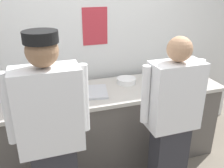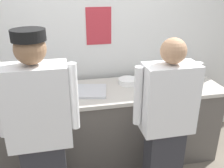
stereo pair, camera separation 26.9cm
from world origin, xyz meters
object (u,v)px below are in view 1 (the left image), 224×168
Objects in this scene: chef_near_left at (51,136)px; ramekin_green_sauce at (170,76)px; chef_center at (172,119)px; sheet_tray at (82,92)px; squeeze_bottle_primary at (19,102)px; deli_cup at (183,78)px; plate_stack_front at (126,81)px; mixing_bowl_steel at (39,90)px; ramekin_red_sauce at (0,99)px.

chef_near_left reaches higher than ramekin_green_sauce.
chef_center reaches higher than sheet_tray.
squeeze_bottle_primary reaches higher than deli_cup.
squeeze_bottle_primary reaches higher than plate_stack_front.
mixing_bowl_steel is 0.30m from squeeze_bottle_primary.
chef_center is 1.38m from squeeze_bottle_primary.
mixing_bowl_steel is at bearing -176.60° from plate_stack_front.
chef_near_left is 0.79m from sheet_tray.
ramekin_red_sauce is 1.98m from deli_cup.
chef_center is 0.88m from ramekin_green_sauce.
squeeze_bottle_primary is 2.01× the size of ramekin_red_sauce.
sheet_tray is 0.64m from squeeze_bottle_primary.
ramekin_green_sauce is (1.49, 0.79, 0.01)m from chef_near_left.
ramekin_red_sauce reaches higher than sheet_tray.
ramekin_green_sauce is at bearing 60.84° from chef_center.
sheet_tray is (0.38, 0.69, 0.00)m from chef_near_left.
squeeze_bottle_primary is 1.76× the size of deli_cup.
deli_cup reaches higher than ramekin_green_sauce.
sheet_tray is at bearing -174.87° from ramekin_green_sauce.
mixing_bowl_steel is at bearing 146.62° from chef_center.
chef_center is 0.80m from plate_stack_front.
sheet_tray is 2.86× the size of squeeze_bottle_primary.
chef_center reaches higher than squeeze_bottle_primary.
mixing_bowl_steel reaches higher than deli_cup.
plate_stack_front is (0.92, 0.81, 0.02)m from chef_near_left.
mixing_bowl_steel is 1.53m from ramekin_green_sauce.
chef_center is 5.07× the size of mixing_bowl_steel.
sheet_tray is at bearing 177.40° from deli_cup.
ramekin_green_sauce is (1.90, 0.03, 0.00)m from ramekin_red_sauce.
plate_stack_front is at bearing 177.77° from ramekin_green_sauce.
ramekin_green_sauce is (1.71, 0.28, -0.06)m from squeeze_bottle_primary.
deli_cup reaches higher than sheet_tray.
plate_stack_front is 0.66m from deli_cup.
chef_near_left is 16.51× the size of deli_cup.
ramekin_green_sauce is at bearing 5.13° from sheet_tray.
mixing_bowl_steel is at bearing -1.19° from ramekin_red_sauce.
mixing_bowl_steel is at bearing -178.67° from ramekin_green_sauce.
sheet_tray is at bearing 16.23° from squeeze_bottle_primary.
ramekin_red_sauce is at bearing 118.73° from chef_near_left.
plate_stack_front is 1.34m from ramekin_red_sauce.
deli_cup is at bearing -15.41° from plate_stack_front.
ramekin_red_sauce is (-1.48, 0.74, 0.08)m from chef_center.
mixing_bowl_steel is 1.60m from deli_cup.
deli_cup is (1.97, -0.12, 0.03)m from ramekin_red_sauce.
ramekin_red_sauce is at bearing -177.88° from plate_stack_front.
chef_center reaches higher than plate_stack_front.
ramekin_green_sauce is (1.10, 0.10, 0.01)m from sheet_tray.
ramekin_red_sauce is at bearing 153.54° from chef_center.
deli_cup is (0.50, 0.61, 0.11)m from chef_center.
squeeze_bottle_primary is at bearing -165.45° from plate_stack_front.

